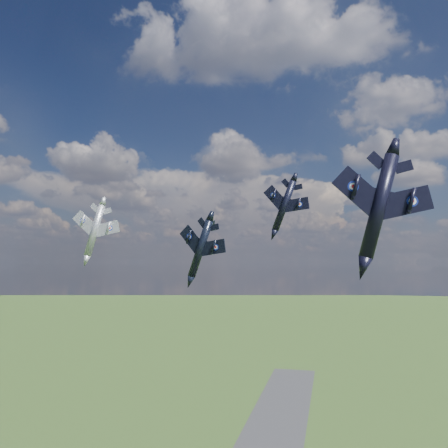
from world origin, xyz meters
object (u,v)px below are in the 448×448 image
(jet_right_navy, at_px, (379,206))
(jet_high_navy, at_px, (284,206))
(jet_left_silver, at_px, (95,230))
(jet_lead_navy, at_px, (200,248))

(jet_right_navy, bearing_deg, jet_high_navy, 100.83)
(jet_right_navy, xyz_separation_m, jet_high_navy, (-14.81, 46.00, 6.36))
(jet_right_navy, xyz_separation_m, jet_left_silver, (-49.86, 27.44, 0.21))
(jet_right_navy, distance_m, jet_high_navy, 48.74)
(jet_lead_navy, xyz_separation_m, jet_left_silver, (-20.19, -4.62, 3.54))
(jet_lead_navy, bearing_deg, jet_high_navy, 57.04)
(jet_lead_navy, distance_m, jet_right_navy, 43.81)
(jet_left_silver, bearing_deg, jet_high_navy, 16.92)
(jet_high_navy, bearing_deg, jet_right_navy, -64.29)
(jet_lead_navy, relative_size, jet_right_navy, 1.00)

